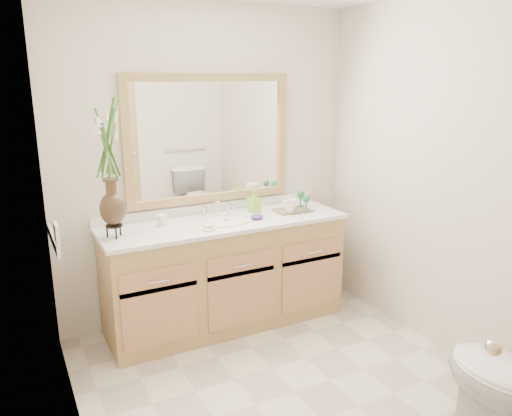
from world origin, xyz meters
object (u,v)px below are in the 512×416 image
flower_vase (109,154)px  tumbler (162,220)px  soap_bottle (254,202)px  tray (292,210)px

flower_vase → tumbler: (0.36, 0.11, -0.52)m
flower_vase → tumbler: flower_vase is taller
soap_bottle → tray: bearing=-32.8°
flower_vase → tray: (1.40, 0.02, -0.55)m
flower_vase → soap_bottle: 1.22m
flower_vase → soap_bottle: bearing=6.8°
tumbler → flower_vase: bearing=-163.2°
flower_vase → tray: 1.50m
tray → flower_vase: bearing=-175.6°
soap_bottle → flower_vase: bearing=176.1°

